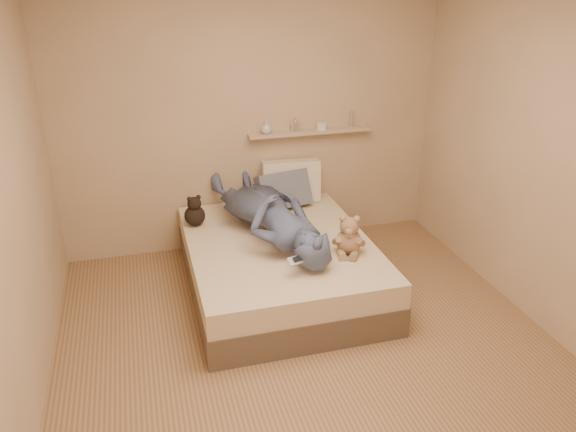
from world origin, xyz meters
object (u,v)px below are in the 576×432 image
object	(u,v)px
pillow_grey	(284,190)
wall_shelf	(310,132)
game_console	(298,260)
pillow_cream	(291,181)
teddy_bear	(349,238)
person	(269,213)
bed	(279,265)
dark_plush	(195,213)

from	to	relation	value
pillow_grey	wall_shelf	world-z (taller)	wall_shelf
pillow_grey	wall_shelf	bearing A→B (deg)	34.09
game_console	pillow_cream	bearing A→B (deg)	76.01
game_console	teddy_bear	world-z (taller)	teddy_bear
game_console	pillow_cream	xyz separation A→B (m)	(0.35, 1.42, 0.06)
teddy_bear	pillow_cream	distance (m)	1.20
pillow_cream	wall_shelf	size ratio (longest dim) A/B	0.46
person	wall_shelf	xyz separation A→B (m)	(0.60, 0.76, 0.45)
bed	pillow_grey	bearing A→B (deg)	71.83
pillow_cream	wall_shelf	bearing A→B (deg)	20.74
dark_plush	person	bearing A→B (deg)	-31.57
wall_shelf	game_console	bearing A→B (deg)	-110.55
pillow_cream	teddy_bear	bearing A→B (deg)	-83.56
teddy_bear	person	xyz separation A→B (m)	(-0.53, 0.50, 0.06)
dark_plush	pillow_cream	size ratio (longest dim) A/B	0.51
bed	dark_plush	size ratio (longest dim) A/B	6.73
pillow_cream	person	world-z (taller)	pillow_cream
pillow_cream	bed	bearing A→B (deg)	-112.36
bed	game_console	size ratio (longest dim) A/B	11.52
pillow_grey	dark_plush	bearing A→B (deg)	-167.72
wall_shelf	person	bearing A→B (deg)	-128.16
pillow_grey	game_console	bearing A→B (deg)	-100.58
bed	teddy_bear	bearing A→B (deg)	-37.03
bed	game_console	distance (m)	0.70
pillow_cream	wall_shelf	distance (m)	0.50
bed	dark_plush	distance (m)	0.88
dark_plush	person	size ratio (longest dim) A/B	0.17
pillow_grey	person	world-z (taller)	person
game_console	pillow_cream	distance (m)	1.47
teddy_bear	person	size ratio (longest dim) A/B	0.20
bed	game_console	world-z (taller)	game_console
game_console	teddy_bear	xyz separation A→B (m)	(0.49, 0.23, 0.00)
game_console	dark_plush	world-z (taller)	dark_plush
bed	person	size ratio (longest dim) A/B	1.14
bed	person	distance (m)	0.45
teddy_bear	wall_shelf	bearing A→B (deg)	86.64
wall_shelf	bed	bearing A→B (deg)	-121.18
dark_plush	person	distance (m)	0.69
bed	teddy_bear	world-z (taller)	teddy_bear
bed	person	bearing A→B (deg)	108.79
bed	person	xyz separation A→B (m)	(-0.05, 0.15, 0.43)
pillow_cream	pillow_grey	bearing A→B (deg)	-129.39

